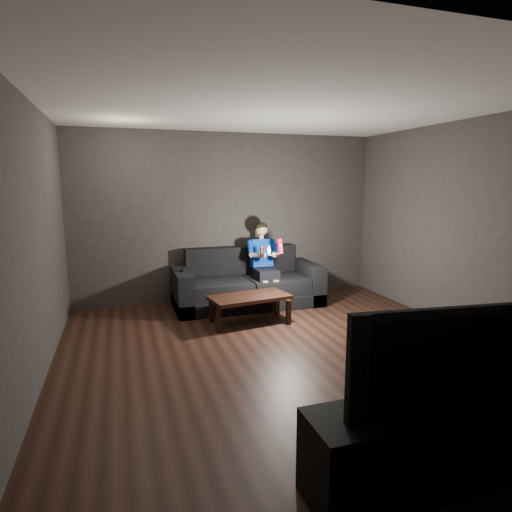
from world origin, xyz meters
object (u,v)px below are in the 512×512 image
object	(u,v)px
coffee_table	(249,299)
media_console	(420,444)
sofa	(247,287)
child	(264,257)

from	to	relation	value
coffee_table	media_console	bearing A→B (deg)	-88.22
sofa	coffee_table	xyz separation A→B (m)	(-0.23, -0.88, 0.05)
child	coffee_table	size ratio (longest dim) A/B	1.06
sofa	coffee_table	world-z (taller)	sofa
sofa	child	size ratio (longest dim) A/B	1.88
media_console	child	bearing A→B (deg)	84.51
media_console	sofa	bearing A→B (deg)	88.06
child	media_console	xyz separation A→B (m)	(-0.38, -4.20, -0.49)
sofa	media_console	world-z (taller)	sofa
sofa	media_console	size ratio (longest dim) A/B	1.50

